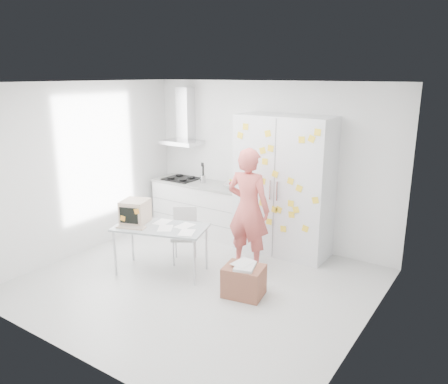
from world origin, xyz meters
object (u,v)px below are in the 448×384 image
Objects in this scene: person at (248,209)px; chair at (185,231)px; cardboard_box at (244,280)px; desk at (144,218)px.

chair is (-0.93, -0.33, -0.43)m from person.
chair is 1.44m from cardboard_box.
person is 2.17× the size of chair.
person is 3.18× the size of cardboard_box.
person is 1.13m from cardboard_box.
desk is at bearing -175.66° from cardboard_box.
desk is at bearing -148.70° from chair.
desk reaches higher than cardboard_box.
desk is (-1.20, -0.91, -0.12)m from person.
chair reaches higher than cardboard_box.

